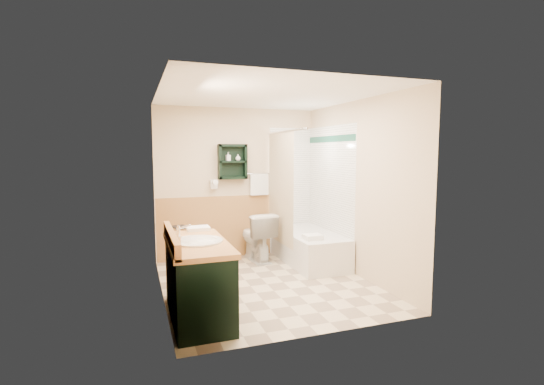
{
  "coord_description": "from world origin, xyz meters",
  "views": [
    {
      "loc": [
        -1.58,
        -4.68,
        1.7
      ],
      "look_at": [
        0.14,
        0.2,
        1.17
      ],
      "focal_mm": 26.0,
      "sensor_mm": 36.0,
      "label": 1
    }
  ],
  "objects_px": {
    "toilet": "(257,237)",
    "soap_bottle_a": "(228,159)",
    "soap_bottle_b": "(238,158)",
    "vanity_book": "(173,220)",
    "wall_shelf": "(233,162)",
    "vanity": "(198,280)",
    "bathtub": "(309,248)",
    "hair_dryer": "(214,184)"
  },
  "relations": [
    {
      "from": "toilet",
      "to": "soap_bottle_a",
      "type": "relative_size",
      "value": 5.66
    },
    {
      "from": "soap_bottle_a",
      "to": "soap_bottle_b",
      "type": "relative_size",
      "value": 1.35
    },
    {
      "from": "toilet",
      "to": "soap_bottle_b",
      "type": "relative_size",
      "value": 7.62
    },
    {
      "from": "vanity_book",
      "to": "soap_bottle_a",
      "type": "distance_m",
      "value": 1.81
    },
    {
      "from": "vanity_book",
      "to": "toilet",
      "type": "bearing_deg",
      "value": 23.36
    },
    {
      "from": "wall_shelf",
      "to": "soap_bottle_a",
      "type": "relative_size",
      "value": 4.05
    },
    {
      "from": "soap_bottle_b",
      "to": "vanity",
      "type": "bearing_deg",
      "value": -114.79
    },
    {
      "from": "bathtub",
      "to": "vanity_book",
      "type": "relative_size",
      "value": 6.92
    },
    {
      "from": "vanity",
      "to": "bathtub",
      "type": "xyz_separation_m",
      "value": [
        1.92,
        1.45,
        -0.16
      ]
    },
    {
      "from": "vanity_book",
      "to": "soap_bottle_b",
      "type": "xyz_separation_m",
      "value": [
        1.15,
        1.35,
        0.7
      ]
    },
    {
      "from": "wall_shelf",
      "to": "vanity",
      "type": "xyz_separation_m",
      "value": [
        -0.89,
        -2.13,
        -1.15
      ]
    },
    {
      "from": "vanity_book",
      "to": "soap_bottle_b",
      "type": "bearing_deg",
      "value": 34.78
    },
    {
      "from": "wall_shelf",
      "to": "toilet",
      "type": "bearing_deg",
      "value": -41.63
    },
    {
      "from": "wall_shelf",
      "to": "toilet",
      "type": "distance_m",
      "value": 1.24
    },
    {
      "from": "wall_shelf",
      "to": "soap_bottle_b",
      "type": "relative_size",
      "value": 5.44
    },
    {
      "from": "hair_dryer",
      "to": "toilet",
      "type": "xyz_separation_m",
      "value": [
        0.61,
        -0.3,
        -0.82
      ]
    },
    {
      "from": "soap_bottle_a",
      "to": "toilet",
      "type": "bearing_deg",
      "value": -35.36
    },
    {
      "from": "vanity",
      "to": "soap_bottle_a",
      "type": "xyz_separation_m",
      "value": [
        0.82,
        2.13,
        1.2
      ]
    },
    {
      "from": "bathtub",
      "to": "toilet",
      "type": "height_order",
      "value": "toilet"
    },
    {
      "from": "wall_shelf",
      "to": "soap_bottle_a",
      "type": "distance_m",
      "value": 0.09
    },
    {
      "from": "vanity",
      "to": "toilet",
      "type": "height_order",
      "value": "vanity"
    },
    {
      "from": "toilet",
      "to": "soap_bottle_b",
      "type": "distance_m",
      "value": 1.28
    },
    {
      "from": "soap_bottle_a",
      "to": "hair_dryer",
      "type": "bearing_deg",
      "value": 172.53
    },
    {
      "from": "bathtub",
      "to": "toilet",
      "type": "relative_size",
      "value": 1.95
    },
    {
      "from": "soap_bottle_a",
      "to": "vanity",
      "type": "bearing_deg",
      "value": -111.16
    },
    {
      "from": "vanity_book",
      "to": "soap_bottle_a",
      "type": "xyz_separation_m",
      "value": [
        0.99,
        1.35,
        0.69
      ]
    },
    {
      "from": "wall_shelf",
      "to": "vanity_book",
      "type": "distance_m",
      "value": 1.84
    },
    {
      "from": "vanity_book",
      "to": "wall_shelf",
      "type": "bearing_deg",
      "value": 37.1
    },
    {
      "from": "toilet",
      "to": "bathtub",
      "type": "bearing_deg",
      "value": 145.52
    },
    {
      "from": "soap_bottle_a",
      "to": "wall_shelf",
      "type": "bearing_deg",
      "value": 4.01
    },
    {
      "from": "vanity_book",
      "to": "hair_dryer",
      "type": "bearing_deg",
      "value": 46.29
    },
    {
      "from": "hair_dryer",
      "to": "bathtub",
      "type": "bearing_deg",
      "value": -28.0
    },
    {
      "from": "hair_dryer",
      "to": "vanity_book",
      "type": "height_order",
      "value": "hair_dryer"
    },
    {
      "from": "vanity",
      "to": "vanity_book",
      "type": "bearing_deg",
      "value": 102.01
    },
    {
      "from": "toilet",
      "to": "soap_bottle_b",
      "type": "height_order",
      "value": "soap_bottle_b"
    },
    {
      "from": "toilet",
      "to": "soap_bottle_a",
      "type": "height_order",
      "value": "soap_bottle_a"
    },
    {
      "from": "vanity_book",
      "to": "soap_bottle_a",
      "type": "relative_size",
      "value": 1.6
    },
    {
      "from": "vanity",
      "to": "soap_bottle_b",
      "type": "height_order",
      "value": "soap_bottle_b"
    },
    {
      "from": "vanity_book",
      "to": "vanity",
      "type": "bearing_deg",
      "value": -92.89
    },
    {
      "from": "vanity",
      "to": "wall_shelf",
      "type": "bearing_deg",
      "value": 67.23
    },
    {
      "from": "wall_shelf",
      "to": "bathtub",
      "type": "bearing_deg",
      "value": -33.54
    },
    {
      "from": "hair_dryer",
      "to": "toilet",
      "type": "bearing_deg",
      "value": -26.24
    }
  ]
}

